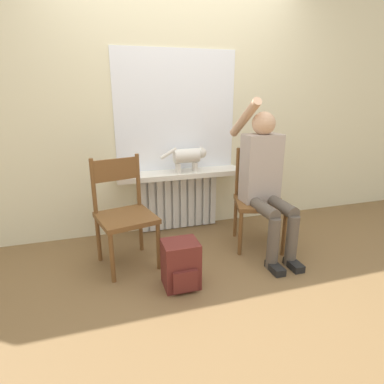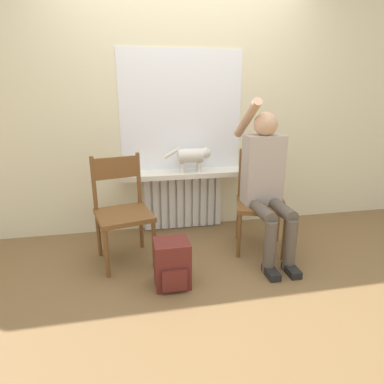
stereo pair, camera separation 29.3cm
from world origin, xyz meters
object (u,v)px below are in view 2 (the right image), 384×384
chair_right (261,200)px  cat (193,156)px  backpack (172,264)px  chair_left (122,209)px  person (266,179)px

chair_right → cat: size_ratio=1.93×
chair_right → backpack: bearing=-133.8°
chair_right → cat: 0.81m
chair_left → chair_right: same height
cat → backpack: cat is taller
chair_left → cat: chair_left is taller
chair_left → chair_right: size_ratio=1.00×
chair_left → cat: bearing=20.3°
person → backpack: 1.10m
chair_left → person: 1.28m
backpack → cat: bearing=69.8°
chair_right → person: (-0.01, -0.11, 0.24)m
chair_left → backpack: size_ratio=2.50×
chair_left → person: size_ratio=0.66×
person → cat: (-0.54, 0.58, 0.11)m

